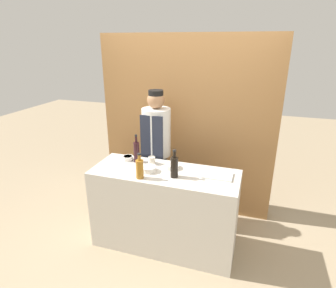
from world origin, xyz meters
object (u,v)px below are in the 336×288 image
object	(u,v)px
cutting_board	(218,175)
cup_cream	(152,160)
sauce_bowl_orange	(172,166)
sauce_bowl_brown	(128,158)
bottle_soy	(174,166)
bottle_wine	(137,151)
chef_center	(157,152)
sauce_bowl_white	(149,169)
bottle_amber	(140,168)

from	to	relation	value
cutting_board	cup_cream	world-z (taller)	cup_cream
sauce_bowl_orange	cup_cream	bearing A→B (deg)	171.64
sauce_bowl_brown	bottle_soy	world-z (taller)	bottle_soy
sauce_bowl_brown	cutting_board	world-z (taller)	sauce_bowl_brown
sauce_bowl_orange	bottle_wine	bearing A→B (deg)	174.64
chef_center	bottle_wine	bearing A→B (deg)	-107.77
sauce_bowl_white	bottle_wine	bearing A→B (deg)	139.63
sauce_bowl_white	bottle_wine	xyz separation A→B (m)	(-0.23, 0.20, 0.10)
cutting_board	bottle_soy	distance (m)	0.47
sauce_bowl_brown	bottle_wine	size ratio (longest dim) A/B	0.38
bottle_wine	chef_center	distance (m)	0.40
sauce_bowl_orange	cutting_board	distance (m)	0.52
sauce_bowl_orange	cup_cream	size ratio (longest dim) A/B	1.84
sauce_bowl_orange	cup_cream	xyz separation A→B (m)	(-0.26, 0.04, 0.02)
sauce_bowl_orange	sauce_bowl_white	bearing A→B (deg)	-145.26
sauce_bowl_white	bottle_soy	distance (m)	0.32
bottle_amber	chef_center	xyz separation A→B (m)	(-0.08, 0.74, -0.11)
bottle_soy	chef_center	bearing A→B (deg)	124.72
cup_cream	sauce_bowl_brown	bearing A→B (deg)	177.15
chef_center	cup_cream	bearing A→B (deg)	-78.57
sauce_bowl_brown	cutting_board	bearing A→B (deg)	-5.14
sauce_bowl_orange	bottle_soy	size ratio (longest dim) A/B	0.53
sauce_bowl_brown	chef_center	xyz separation A→B (m)	(0.24, 0.35, -0.03)
sauce_bowl_brown	bottle_soy	size ratio (longest dim) A/B	0.41
sauce_bowl_brown	sauce_bowl_orange	world-z (taller)	sauce_bowl_brown
sauce_bowl_brown	chef_center	bearing A→B (deg)	55.74
bottle_soy	bottle_amber	distance (m)	0.36
cup_cream	chef_center	xyz separation A→B (m)	(-0.07, 0.37, -0.05)
bottle_soy	sauce_bowl_brown	bearing A→B (deg)	158.92
cutting_board	bottle_soy	xyz separation A→B (m)	(-0.43, -0.16, 0.11)
sauce_bowl_white	bottle_wine	distance (m)	0.32
sauce_bowl_orange	bottle_amber	size ratio (longest dim) A/B	0.59
sauce_bowl_brown	bottle_amber	xyz separation A→B (m)	(0.32, -0.39, 0.08)
bottle_wine	chef_center	bearing A→B (deg)	72.23
chef_center	bottle_soy	bearing A→B (deg)	-55.28
cutting_board	cup_cream	bearing A→B (deg)	173.95
bottle_amber	cup_cream	xyz separation A→B (m)	(-0.01, 0.37, -0.06)
sauce_bowl_brown	cutting_board	size ratio (longest dim) A/B	0.41
sauce_bowl_white	chef_center	world-z (taller)	chef_center
cutting_board	bottle_wine	world-z (taller)	bottle_wine
chef_center	cutting_board	bearing A→B (deg)	-27.77
cutting_board	bottle_wine	bearing A→B (deg)	174.90
sauce_bowl_brown	cup_cream	size ratio (longest dim) A/B	1.44
cutting_board	cup_cream	xyz separation A→B (m)	(-0.78, 0.08, 0.03)
sauce_bowl_white	sauce_bowl_brown	bearing A→B (deg)	149.58
bottle_wine	sauce_bowl_white	bearing A→B (deg)	-40.37
sauce_bowl_white	cup_cream	bearing A→B (deg)	101.80
sauce_bowl_brown	bottle_soy	distance (m)	0.71
sauce_bowl_brown	bottle_amber	size ratio (longest dim) A/B	0.46
sauce_bowl_white	bottle_soy	world-z (taller)	bottle_soy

